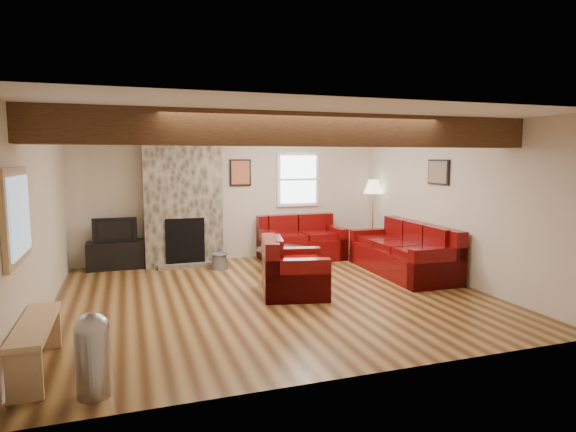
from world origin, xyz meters
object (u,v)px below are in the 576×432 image
at_px(loveseat, 302,238).
at_px(tv_cabinet, 116,255).
at_px(coffee_table, 282,261).
at_px(television, 115,229).
at_px(sofa_three, 402,249).
at_px(armchair_red, 294,266).
at_px(floor_lamp, 373,191).

height_order(loveseat, tv_cabinet, loveseat).
height_order(coffee_table, television, television).
height_order(sofa_three, tv_cabinet, sofa_three).
distance_m(armchair_red, tv_cabinet, 3.59).
height_order(sofa_three, television, television).
bearing_deg(television, floor_lamp, -3.73).
height_order(armchair_red, coffee_table, armchair_red).
bearing_deg(floor_lamp, armchair_red, -138.14).
bearing_deg(television, coffee_table, -25.53).
xyz_separation_m(armchair_red, television, (-2.50, 2.56, 0.30)).
bearing_deg(coffee_table, tv_cabinet, 154.47).
distance_m(coffee_table, television, 3.06).
xyz_separation_m(loveseat, television, (-3.46, 0.30, 0.29)).
distance_m(armchair_red, television, 3.60).
xyz_separation_m(sofa_three, loveseat, (-1.22, 1.66, -0.01)).
bearing_deg(coffee_table, floor_lamp, 23.23).
bearing_deg(tv_cabinet, floor_lamp, -3.73).
bearing_deg(sofa_three, floor_lamp, 169.93).
height_order(armchair_red, floor_lamp, floor_lamp).
distance_m(television, floor_lamp, 5.05).
bearing_deg(tv_cabinet, armchair_red, -45.64).
distance_m(coffee_table, tv_cabinet, 3.02).
xyz_separation_m(sofa_three, coffee_table, (-1.95, 0.66, -0.21)).
bearing_deg(coffee_table, loveseat, 53.88).
bearing_deg(tv_cabinet, coffee_table, -25.53).
distance_m(loveseat, coffee_table, 1.26).
relative_size(sofa_three, television, 2.96).
height_order(armchair_red, tv_cabinet, armchair_red).
distance_m(tv_cabinet, floor_lamp, 5.12).
relative_size(loveseat, coffee_table, 1.79).
xyz_separation_m(coffee_table, television, (-2.73, 1.30, 0.50)).
distance_m(tv_cabinet, television, 0.47).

